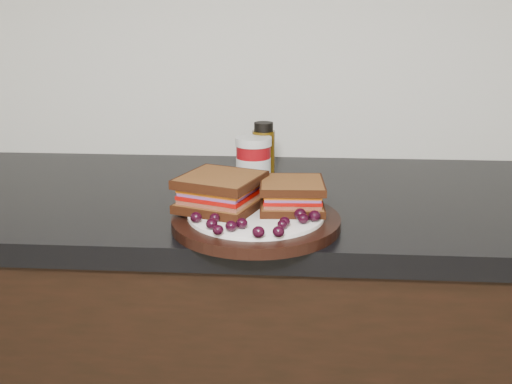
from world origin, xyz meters
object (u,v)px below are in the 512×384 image
sandwich_left (221,192)px  condiment_jar (253,163)px  plate (256,221)px  oil_bottle (263,154)px

sandwich_left → condiment_jar: condiment_jar is taller
plate → oil_bottle: 0.26m
sandwich_left → oil_bottle: size_ratio=0.96×
sandwich_left → plate: bearing=1.0°
oil_bottle → sandwich_left: bearing=-104.1°
sandwich_left → condiment_jar: size_ratio=1.17×
sandwich_left → condiment_jar: bearing=98.2°
plate → condiment_jar: 0.22m
sandwich_left → oil_bottle: bearing=96.0°
condiment_jar → oil_bottle: size_ratio=0.82×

